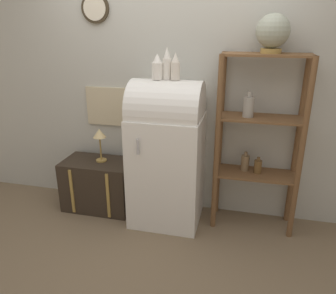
% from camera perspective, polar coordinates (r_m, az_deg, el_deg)
% --- Properties ---
extents(ground_plane, '(12.00, 12.00, 0.00)m').
position_cam_1_polar(ground_plane, '(3.27, -1.29, -14.46)').
color(ground_plane, '#7A664C').
extents(wall_back, '(7.00, 0.09, 2.70)m').
position_cam_1_polar(wall_back, '(3.29, 1.05, 11.29)').
color(wall_back, '#B7B7AD').
rests_on(wall_back, ground_plane).
extents(refrigerator, '(0.67, 0.62, 1.42)m').
position_cam_1_polar(refrigerator, '(3.15, -0.20, -0.74)').
color(refrigerator, white).
rests_on(refrigerator, ground_plane).
extents(suitcase_trunk, '(0.72, 0.44, 0.54)m').
position_cam_1_polar(suitcase_trunk, '(3.62, -11.94, -6.38)').
color(suitcase_trunk, '#33281E').
rests_on(suitcase_trunk, ground_plane).
extents(shelf_unit, '(0.77, 0.34, 1.65)m').
position_cam_1_polar(shelf_unit, '(3.10, 15.39, 2.29)').
color(shelf_unit, brown).
rests_on(shelf_unit, ground_plane).
extents(globe, '(0.28, 0.28, 0.32)m').
position_cam_1_polar(globe, '(2.97, 17.80, 18.54)').
color(globe, '#AD8942').
rests_on(globe, shelf_unit).
extents(vase_left, '(0.10, 0.10, 0.23)m').
position_cam_1_polar(vase_left, '(2.96, -1.87, 13.68)').
color(vase_left, white).
rests_on(vase_left, refrigerator).
extents(vase_center, '(0.07, 0.07, 0.28)m').
position_cam_1_polar(vase_center, '(2.96, -0.10, 14.17)').
color(vase_center, white).
rests_on(vase_center, refrigerator).
extents(vase_right, '(0.08, 0.08, 0.24)m').
position_cam_1_polar(vase_right, '(2.93, 1.31, 13.70)').
color(vase_right, silver).
rests_on(vase_right, refrigerator).
extents(desk_lamp, '(0.13, 0.13, 0.35)m').
position_cam_1_polar(desk_lamp, '(3.41, -11.82, 1.79)').
color(desk_lamp, '#AD8942').
rests_on(desk_lamp, suitcase_trunk).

